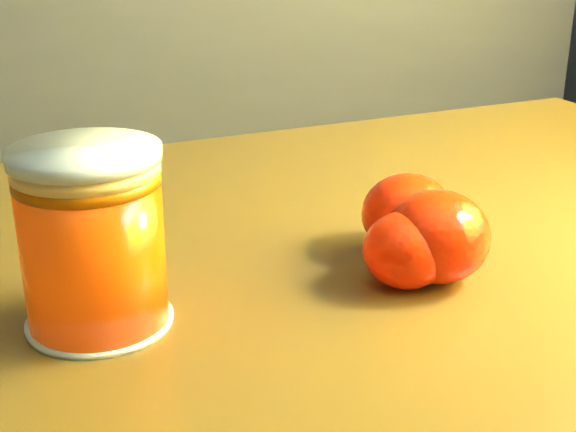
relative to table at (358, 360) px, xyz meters
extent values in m
cube|color=brown|center=(0.00, 0.00, 0.07)|extent=(1.03, 0.81, 0.04)
cylinder|color=#512814|center=(0.36, 0.34, -0.28)|extent=(0.05, 0.05, 0.66)
cylinder|color=#FC4205|center=(-0.18, -0.06, 0.14)|extent=(0.08, 0.08, 0.09)
cylinder|color=#FFC568|center=(-0.18, -0.06, 0.19)|extent=(0.08, 0.08, 0.01)
cylinder|color=silver|center=(-0.18, -0.06, 0.19)|extent=(0.08, 0.08, 0.01)
ellipsoid|color=#FF2605|center=(0.03, -0.01, 0.12)|extent=(0.07, 0.07, 0.06)
ellipsoid|color=#FF2605|center=(0.01, -0.06, 0.11)|extent=(0.07, 0.07, 0.05)
ellipsoid|color=#FF2605|center=(0.03, -0.05, 0.12)|extent=(0.07, 0.07, 0.06)
camera|label=1|loc=(-0.18, -0.49, 0.32)|focal=50.00mm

